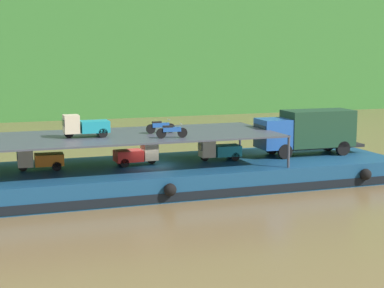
# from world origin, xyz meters

# --- Properties ---
(ground_plane) EXTENTS (400.00, 400.00, 0.00)m
(ground_plane) POSITION_xyz_m (0.00, 0.00, 0.00)
(ground_plane) COLOR brown
(cargo_barge) EXTENTS (32.75, 8.95, 1.50)m
(cargo_barge) POSITION_xyz_m (0.00, -0.02, 0.75)
(cargo_barge) COLOR navy
(cargo_barge) RESTS_ON ground
(covered_lorry) EXTENTS (7.90, 2.44, 3.10)m
(covered_lorry) POSITION_xyz_m (11.39, 0.07, 3.19)
(covered_lorry) COLOR #1E4C99
(covered_lorry) RESTS_ON cargo_barge
(cargo_rack) EXTENTS (23.55, 7.56, 2.00)m
(cargo_rack) POSITION_xyz_m (-3.80, 0.00, 3.44)
(cargo_rack) COLOR #383D47
(cargo_rack) RESTS_ON cargo_barge
(mini_truck_lower_aft) EXTENTS (2.78, 1.26, 1.38)m
(mini_truck_lower_aft) POSITION_xyz_m (-6.72, 0.58, 2.19)
(mini_truck_lower_aft) COLOR orange
(mini_truck_lower_aft) RESTS_ON cargo_barge
(mini_truck_lower_mid) EXTENTS (2.79, 1.28, 1.38)m
(mini_truck_lower_mid) POSITION_xyz_m (-0.74, 0.26, 2.19)
(mini_truck_lower_mid) COLOR red
(mini_truck_lower_mid) RESTS_ON cargo_barge
(mini_truck_lower_fore) EXTENTS (2.78, 1.27, 1.38)m
(mini_truck_lower_fore) POSITION_xyz_m (4.79, 0.10, 2.19)
(mini_truck_lower_fore) COLOR teal
(mini_truck_lower_fore) RESTS_ON cargo_barge
(mini_truck_upper_mid) EXTENTS (2.75, 1.21, 1.38)m
(mini_truck_upper_mid) POSITION_xyz_m (-4.03, -0.19, 4.19)
(mini_truck_upper_mid) COLOR teal
(mini_truck_upper_mid) RESTS_ON cargo_rack
(motorcycle_upper_port) EXTENTS (1.90, 0.55, 0.87)m
(motorcycle_upper_port) POSITION_xyz_m (0.77, -2.26, 3.93)
(motorcycle_upper_port) COLOR black
(motorcycle_upper_port) RESTS_ON cargo_rack
(motorcycle_upper_centre) EXTENTS (1.90, 0.55, 0.87)m
(motorcycle_upper_centre) POSITION_xyz_m (0.74, -0.00, 3.93)
(motorcycle_upper_centre) COLOR black
(motorcycle_upper_centre) RESTS_ON cargo_rack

